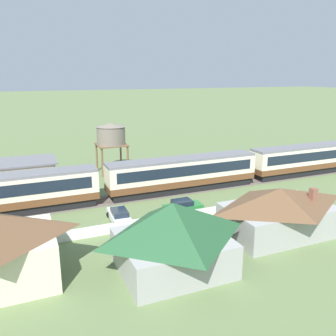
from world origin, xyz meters
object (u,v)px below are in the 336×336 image
(passenger_train, at_px, (185,172))
(station_building, at_px, (18,175))
(cottage_dark_green_roof, at_px, (173,235))
(parked_car_orange, at_px, (7,231))
(cottage_brown_roof_2, at_px, (279,210))
(water_tower, at_px, (111,135))
(parked_car_green, at_px, (183,206))
(parked_car_white, at_px, (119,216))

(passenger_train, height_order, station_building, passenger_train)
(cottage_dark_green_roof, bearing_deg, station_building, 111.92)
(passenger_train, height_order, parked_car_orange, passenger_train)
(station_building, height_order, cottage_brown_roof_2, cottage_brown_roof_2)
(station_building, bearing_deg, cottage_brown_roof_2, -47.74)
(station_building, distance_m, water_tower, 13.85)
(passenger_train, distance_m, water_tower, 13.80)
(cottage_brown_roof_2, xyz_separation_m, parked_car_green, (-5.74, 8.30, -1.66))
(cottage_dark_green_roof, bearing_deg, parked_car_white, 97.44)
(station_building, xyz_separation_m, cottage_dark_green_roof, (10.34, -25.70, 0.91))
(parked_car_green, relative_size, parked_car_orange, 0.85)
(passenger_train, bearing_deg, parked_car_white, -147.96)
(cottage_brown_roof_2, bearing_deg, cottage_dark_green_roof, -171.08)
(water_tower, bearing_deg, parked_car_green, -80.75)
(cottage_dark_green_roof, height_order, parked_car_orange, cottage_dark_green_roof)
(water_tower, relative_size, cottage_brown_roof_2, 0.71)
(station_building, relative_size, parked_car_orange, 1.98)
(station_building, distance_m, cottage_brown_roof_2, 32.32)
(parked_car_white, bearing_deg, passenger_train, -55.21)
(passenger_train, distance_m, cottage_dark_green_roof, 19.02)
(station_building, height_order, water_tower, water_tower)
(cottage_dark_green_roof, xyz_separation_m, parked_car_green, (5.64, 10.09, -2.12))
(station_building, distance_m, parked_car_orange, 14.96)
(passenger_train, distance_m, parked_car_white, 12.41)
(cottage_dark_green_roof, bearing_deg, water_tower, 84.67)
(parked_car_green, bearing_deg, parked_car_orange, 177.34)
(parked_car_white, bearing_deg, station_building, 32.91)
(parked_car_green, bearing_deg, station_building, 135.54)
(station_building, relative_size, water_tower, 1.27)
(water_tower, distance_m, parked_car_green, 19.29)
(water_tower, xyz_separation_m, parked_car_green, (2.99, -18.36, -5.13))
(station_building, xyz_separation_m, parked_car_white, (9.01, -15.51, -1.23))
(cottage_brown_roof_2, relative_size, parked_car_green, 2.57)
(cottage_dark_green_roof, relative_size, parked_car_orange, 1.78)
(parked_car_orange, bearing_deg, parked_car_white, -6.01)
(passenger_train, height_order, parked_car_green, passenger_train)
(water_tower, xyz_separation_m, parked_car_orange, (-14.30, -17.59, -5.15))
(station_building, xyz_separation_m, water_tower, (13.00, 2.74, 3.91))
(station_building, bearing_deg, cottage_dark_green_roof, -68.08)
(station_building, relative_size, cottage_brown_roof_2, 0.91)
(passenger_train, distance_m, cottage_brown_roof_2, 15.10)
(station_building, distance_m, cottage_dark_green_roof, 27.72)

